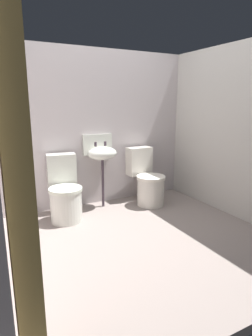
{
  "coord_description": "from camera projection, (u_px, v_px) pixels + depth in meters",
  "views": [
    {
      "loc": [
        -1.4,
        -2.41,
        1.42
      ],
      "look_at": [
        0.0,
        0.3,
        0.7
      ],
      "focal_mm": 29.97,
      "sensor_mm": 36.0,
      "label": 1
    }
  ],
  "objects": [
    {
      "name": "ground_plane",
      "position": [
        139.0,
        240.0,
        3.04
      ],
      "size": [
        3.12,
        2.82,
        0.08
      ],
      "primitive_type": "cube",
      "color": "gray"
    },
    {
      "name": "wall_back",
      "position": [
        94.0,
        129.0,
        3.88
      ],
      "size": [
        3.12,
        0.1,
        2.11
      ],
      "primitive_type": "cube",
      "color": "#B7ADAE",
      "rests_on": "ground"
    },
    {
      "name": "wall_right",
      "position": [
        233.0,
        132.0,
        3.51
      ],
      "size": [
        0.1,
        2.62,
        2.11
      ],
      "primitive_type": "cube",
      "color": "#B7B3AC",
      "rests_on": "ground"
    },
    {
      "name": "wooden_door_post",
      "position": [
        18.0,
        182.0,
        1.31
      ],
      "size": [
        0.13,
        0.13,
        2.11
      ],
      "primitive_type": "cube",
      "color": "olive",
      "rests_on": "ground"
    },
    {
      "name": "toilet_left",
      "position": [
        65.0,
        193.0,
        3.45
      ],
      "size": [
        0.46,
        0.64,
        0.78
      ],
      "rotation": [
        0.0,
        0.0,
        3.0
      ],
      "color": "silver",
      "rests_on": "ground"
    },
    {
      "name": "toilet_right",
      "position": [
        147.0,
        181.0,
        3.99
      ],
      "size": [
        0.42,
        0.61,
        0.78
      ],
      "rotation": [
        0.0,
        0.0,
        3.2
      ],
      "color": "silver",
      "rests_on": "ground"
    },
    {
      "name": "sink",
      "position": [
        101.0,
        153.0,
        3.77
      ],
      "size": [
        0.42,
        0.35,
        0.99
      ],
      "color": "#3D303A",
      "rests_on": "ground"
    }
  ]
}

